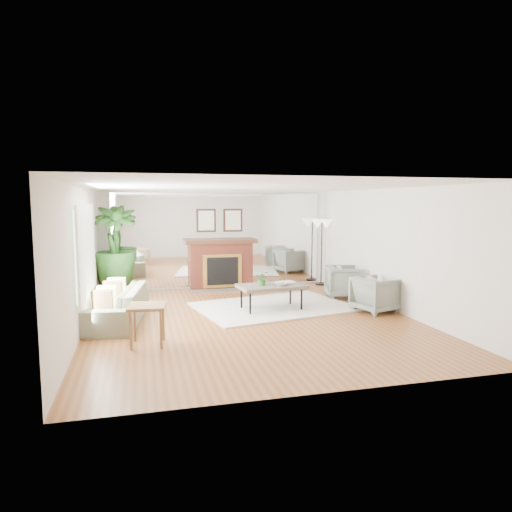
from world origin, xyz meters
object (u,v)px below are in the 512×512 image
object	(u,v)px
side_table	(147,311)
armchair_back	(344,281)
fireplace	(221,263)
armchair_front	(376,294)
coffee_table	(271,287)
floor_lamp	(322,229)
potted_ficus	(114,248)
sofa	(117,305)

from	to	relation	value
side_table	armchair_back	bearing A→B (deg)	29.71
fireplace	armchair_front	distance (m)	4.20
coffee_table	floor_lamp	world-z (taller)	floor_lamp
fireplace	armchair_front	world-z (taller)	fireplace
armchair_front	potted_ficus	size ratio (longest dim) A/B	0.37
fireplace	armchair_back	distance (m)	3.17
armchair_front	floor_lamp	bearing A→B (deg)	-17.93
fireplace	floor_lamp	size ratio (longest dim) A/B	1.17
fireplace	potted_ficus	size ratio (longest dim) A/B	0.96
coffee_table	floor_lamp	bearing A→B (deg)	49.55
coffee_table	armchair_back	distance (m)	2.20
fireplace	potted_ficus	distance (m)	2.67
coffee_table	sofa	distance (m)	3.03
coffee_table	armchair_back	xyz separation A→B (m)	(2.03, 0.86, -0.12)
potted_ficus	fireplace	bearing A→B (deg)	7.43
potted_ficus	armchair_front	bearing A→B (deg)	-29.52
armchair_back	side_table	size ratio (longest dim) A/B	1.28
coffee_table	potted_ficus	bearing A→B (deg)	143.90
coffee_table	fireplace	bearing A→B (deg)	102.19
sofa	floor_lamp	xyz separation A→B (m)	(5.15, 2.67, 1.18)
armchair_back	side_table	xyz separation A→B (m)	(-4.54, -2.59, 0.16)
fireplace	armchair_front	xyz separation A→B (m)	(2.60, -3.28, -0.30)
fireplace	floor_lamp	bearing A→B (deg)	-3.37
side_table	armchair_front	bearing A→B (deg)	13.64
coffee_table	floor_lamp	xyz separation A→B (m)	(2.13, 2.49, 1.01)
fireplace	armchair_front	bearing A→B (deg)	-51.62
fireplace	armchair_back	bearing A→B (deg)	-34.63
floor_lamp	sofa	bearing A→B (deg)	-152.55
side_table	potted_ficus	distance (m)	4.14
sofa	fireplace	bearing A→B (deg)	147.30
fireplace	side_table	xyz separation A→B (m)	(-1.94, -4.38, -0.13)
fireplace	coffee_table	distance (m)	2.72
armchair_back	sofa	bearing A→B (deg)	116.22
fireplace	coffee_table	size ratio (longest dim) A/B	1.46
coffee_table	armchair_front	bearing A→B (deg)	-17.27
fireplace	side_table	bearing A→B (deg)	-113.82
sofa	potted_ficus	bearing A→B (deg)	-168.42
side_table	floor_lamp	bearing A→B (deg)	42.35
sofa	armchair_front	xyz separation A→B (m)	(5.05, -0.45, 0.04)
sofa	armchair_back	bearing A→B (deg)	109.76
potted_ficus	sofa	bearing A→B (deg)	-86.56
coffee_table	armchair_front	size ratio (longest dim) A/B	1.78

